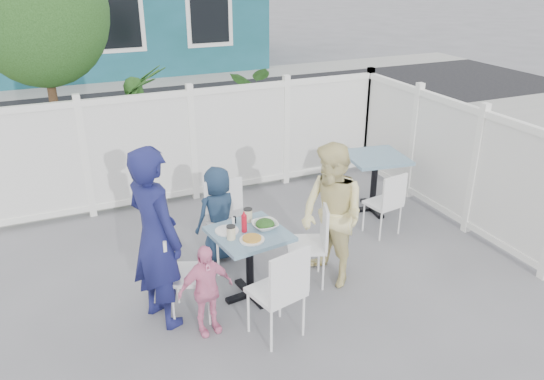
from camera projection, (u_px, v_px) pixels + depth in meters
name	position (u px, v px, depth m)	size (l,w,h in m)	color
ground	(249.00, 283.00, 5.74)	(80.00, 80.00, 0.00)	slate
near_sidewalk	(167.00, 167.00, 8.93)	(24.00, 2.60, 0.01)	gray
street	(129.00, 113.00, 12.03)	(24.00, 5.00, 0.01)	black
far_sidewalk	(109.00, 85.00, 14.63)	(24.00, 1.60, 0.01)	gray
fence_back	(193.00, 147.00, 7.48)	(5.86, 0.08, 1.60)	white
fence_right	(442.00, 159.00, 7.03)	(0.08, 3.66, 1.60)	white
tree	(39.00, 12.00, 6.88)	(1.80, 1.62, 3.59)	#382316
potted_shrub_a	(144.00, 129.00, 7.81)	(1.03, 1.03, 1.84)	#1A3912
potted_shrub_b	(276.00, 124.00, 8.55)	(1.40, 1.21, 1.55)	#1A3912
main_table	(249.00, 247.00, 5.31)	(0.79, 0.79, 0.74)	#415E83
spare_table	(375.00, 168.00, 7.17)	(0.85, 0.85, 0.80)	#415E83
chair_left	(183.00, 267.00, 5.04)	(0.53, 0.54, 0.93)	white
chair_right	(314.00, 237.00, 5.57)	(0.53, 0.53, 0.92)	white
chair_back	(227.00, 217.00, 5.94)	(0.46, 0.45, 0.98)	white
chair_near	(282.00, 287.00, 4.70)	(0.52, 0.51, 0.96)	white
chair_spare	(388.00, 200.00, 6.55)	(0.44, 0.43, 0.84)	white
man	(156.00, 238.00, 4.84)	(0.65, 0.43, 1.78)	#171A50
woman	(332.00, 216.00, 5.51)	(0.75, 0.59, 1.55)	#E6CC4C
boy	(218.00, 214.00, 6.04)	(0.55, 0.36, 1.12)	#1B2E47
toddler	(206.00, 290.00, 4.84)	(0.53, 0.22, 0.91)	pink
plate_main	(252.00, 240.00, 5.09)	(0.24, 0.24, 0.02)	white
plate_side	(227.00, 231.00, 5.25)	(0.24, 0.24, 0.02)	white
salad_bowl	(265.00, 225.00, 5.31)	(0.26, 0.26, 0.06)	white
coffee_cup_a	(231.00, 233.00, 5.09)	(0.09, 0.09, 0.13)	beige
coffee_cup_b	(248.00, 216.00, 5.43)	(0.09, 0.09, 0.13)	beige
ketchup_bottle	(244.00, 224.00, 5.22)	(0.06, 0.06, 0.18)	#B60D20
salt_shaker	(233.00, 221.00, 5.39)	(0.03, 0.03, 0.07)	white
pepper_shaker	(235.00, 220.00, 5.41)	(0.03, 0.03, 0.08)	black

